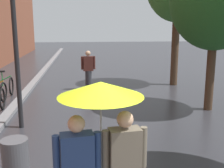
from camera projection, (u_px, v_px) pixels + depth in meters
kerb_strip at (33, 84)px, 12.57m from camera, size 0.30×36.00×0.12m
couple_under_umbrella at (101, 138)px, 3.48m from camera, size 1.18×1.04×2.02m
street_lamp_post at (15, 41)px, 7.02m from camera, size 0.24×0.24×3.85m
litter_bin at (16, 164)px, 4.68m from camera, size 0.44×0.44×0.85m
pedestrian_walking_midground at (88, 70)px, 11.62m from camera, size 0.59×0.26×1.62m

